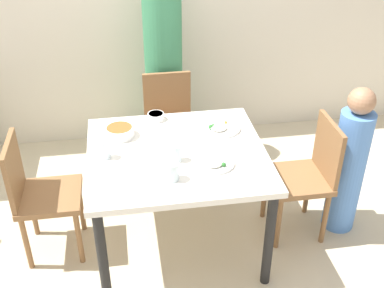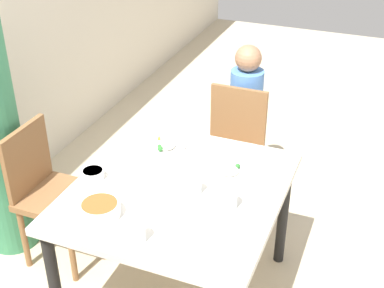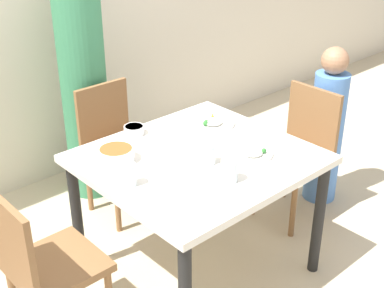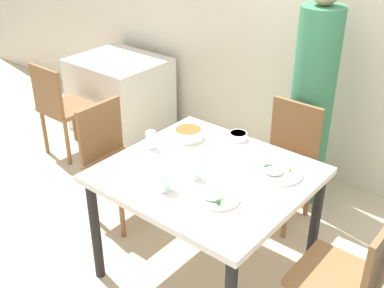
# 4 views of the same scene
# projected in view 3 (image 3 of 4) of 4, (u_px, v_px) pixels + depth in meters

# --- Properties ---
(ground_plane) EXTENTS (10.00, 10.00, 0.00)m
(ground_plane) POSITION_uv_depth(u_px,v_px,m) (197.00, 269.00, 3.12)
(ground_plane) COLOR beige
(dining_table) EXTENTS (1.11, 1.02, 0.75)m
(dining_table) POSITION_uv_depth(u_px,v_px,m) (198.00, 170.00, 2.82)
(dining_table) COLOR silver
(dining_table) RESTS_ON ground_plane
(chair_adult_spot) EXTENTS (0.40, 0.40, 0.86)m
(chair_adult_spot) POSITION_uv_depth(u_px,v_px,m) (115.00, 145.00, 3.49)
(chair_adult_spot) COLOR brown
(chair_adult_spot) RESTS_ON ground_plane
(chair_child_spot) EXTENTS (0.40, 0.40, 0.86)m
(chair_child_spot) POSITION_uv_depth(u_px,v_px,m) (299.00, 149.00, 3.44)
(chair_child_spot) COLOR brown
(chair_child_spot) RESTS_ON ground_plane
(chair_empty_left) EXTENTS (0.40, 0.40, 0.86)m
(chair_empty_left) POSITION_uv_depth(u_px,v_px,m) (43.00, 264.00, 2.41)
(chair_empty_left) COLOR brown
(chair_empty_left) RESTS_ON ground_plane
(person_adult) EXTENTS (0.31, 0.31, 1.68)m
(person_adult) POSITION_uv_depth(u_px,v_px,m) (84.00, 88.00, 3.57)
(person_adult) COLOR #387F56
(person_adult) RESTS_ON ground_plane
(person_child) EXTENTS (0.23, 0.23, 1.09)m
(person_child) POSITION_uv_depth(u_px,v_px,m) (326.00, 130.00, 3.59)
(person_child) COLOR #5184D1
(person_child) RESTS_ON ground_plane
(bowl_curry) EXTENTS (0.19, 0.19, 0.07)m
(bowl_curry) POSITION_uv_depth(u_px,v_px,m) (116.00, 154.00, 2.72)
(bowl_curry) COLOR white
(bowl_curry) RESTS_ON dining_table
(plate_rice_adult) EXTENTS (0.23, 0.23, 0.05)m
(plate_rice_adult) POSITION_uv_depth(u_px,v_px,m) (251.00, 153.00, 2.78)
(plate_rice_adult) COLOR white
(plate_rice_adult) RESTS_ON dining_table
(plate_rice_child) EXTENTS (0.27, 0.27, 0.05)m
(plate_rice_child) POSITION_uv_depth(u_px,v_px,m) (212.00, 122.00, 3.12)
(plate_rice_child) COLOR white
(plate_rice_child) RESTS_ON dining_table
(bowl_rice_small) EXTENTS (0.11, 0.11, 0.05)m
(bowl_rice_small) POSITION_uv_depth(u_px,v_px,m) (134.00, 130.00, 3.00)
(bowl_rice_small) COLOR white
(bowl_rice_small) RESTS_ON dining_table
(glass_water_tall) EXTENTS (0.07, 0.07, 0.11)m
(glass_water_tall) POSITION_uv_depth(u_px,v_px,m) (209.00, 154.00, 2.68)
(glass_water_tall) COLOR silver
(glass_water_tall) RESTS_ON dining_table
(glass_water_short) EXTENTS (0.08, 0.08, 0.11)m
(glass_water_short) POSITION_uv_depth(u_px,v_px,m) (229.00, 171.00, 2.53)
(glass_water_short) COLOR silver
(glass_water_short) RESTS_ON dining_table
(glass_water_center) EXTENTS (0.07, 0.07, 0.11)m
(glass_water_center) POSITION_uv_depth(u_px,v_px,m) (130.00, 175.00, 2.49)
(glass_water_center) COLOR silver
(glass_water_center) RESTS_ON dining_table
(napkin_folded) EXTENTS (0.14, 0.14, 0.01)m
(napkin_folded) POSITION_uv_depth(u_px,v_px,m) (159.00, 206.00, 2.35)
(napkin_folded) COLOR white
(napkin_folded) RESTS_ON dining_table
(fork_steel) EXTENTS (0.17, 0.09, 0.01)m
(fork_steel) POSITION_uv_depth(u_px,v_px,m) (209.00, 143.00, 2.91)
(fork_steel) COLOR silver
(fork_steel) RESTS_ON dining_table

